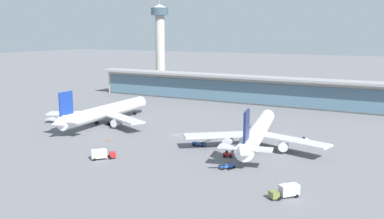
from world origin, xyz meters
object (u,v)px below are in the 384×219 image
airliner_centre_stand (257,132)px  safety_cone_alpha (108,139)px  service_truck_by_tail_red (102,154)px  safety_cone_charlie (106,141)px  airliner_left_stand (104,112)px  service_truck_on_taxiway_red (228,154)px  service_truck_under_wing_white (304,140)px  safety_cone_delta (84,135)px  safety_cone_bravo (46,130)px  service_truck_at_far_stand_blue (200,144)px  control_tower (160,38)px  service_truck_mid_apron_blue (227,166)px  service_truck_near_nose_olive (286,191)px

airliner_centre_stand → safety_cone_alpha: size_ratio=89.78×
service_truck_by_tail_red → safety_cone_charlie: size_ratio=9.83×
airliner_left_stand → service_truck_on_taxiway_red: (64.64, -19.35, -4.42)m
service_truck_under_wing_white → safety_cone_delta: 81.37m
airliner_left_stand → airliner_centre_stand: (69.10, -4.50, 0.00)m
service_truck_on_taxiway_red → safety_cone_bravo: size_ratio=4.58×
airliner_left_stand → service_truck_on_taxiway_red: airliner_left_stand is taller
service_truck_at_far_stand_blue → service_truck_under_wing_white: bearing=34.6°
airliner_centre_stand → service_truck_under_wing_white: airliner_centre_stand is taller
service_truck_by_tail_red → service_truck_on_taxiway_red: (33.42, 20.12, -0.82)m
airliner_left_stand → service_truck_by_tail_red: bearing=-51.7°
airliner_left_stand → service_truck_by_tail_red: size_ratio=9.17×
control_tower → safety_cone_delta: (48.93, -132.95, -33.78)m
airliner_centre_stand → service_truck_at_far_stand_blue: bearing=-158.3°
service_truck_by_tail_red → service_truck_at_far_stand_blue: size_ratio=1.01×
service_truck_mid_apron_blue → safety_cone_delta: (-63.09, 10.70, -0.49)m
service_truck_by_tail_red → safety_cone_alpha: size_ratio=9.83×
safety_cone_charlie → control_tower: bearing=114.6°
airliner_centre_stand → control_tower: (-112.37, 118.40, 28.80)m
control_tower → safety_cone_charlie: (62.27, -136.21, -33.78)m
service_truck_mid_apron_blue → control_tower: size_ratio=0.10×
airliner_centre_stand → service_truck_under_wing_white: (12.74, 14.04, -4.42)m
service_truck_under_wing_white → service_truck_mid_apron_blue: bearing=-108.4°
service_truck_near_nose_olive → service_truck_on_taxiway_red: service_truck_near_nose_olive is taller
service_truck_under_wing_white → safety_cone_delta: (-76.18, -28.59, -0.56)m
service_truck_mid_apron_blue → control_tower: 185.18m
service_truck_mid_apron_blue → service_truck_by_tail_red: service_truck_by_tail_red is taller
service_truck_near_nose_olive → service_truck_under_wing_white: bearing=98.4°
airliner_centre_stand → service_truck_near_nose_olive: size_ratio=9.03×
control_tower → safety_cone_alpha: 151.61m
airliner_centre_stand → service_truck_mid_apron_blue: 25.65m
airliner_centre_stand → safety_cone_bravo: size_ratio=89.78×
service_truck_mid_apron_blue → safety_cone_bravo: service_truck_mid_apron_blue is taller
service_truck_near_nose_olive → control_tower: 207.99m
service_truck_by_tail_red → service_truck_near_nose_olive: bearing=-3.3°
service_truck_near_nose_olive → service_truck_mid_apron_blue: bearing=147.8°
service_truck_on_taxiway_red → safety_cone_alpha: (-46.25, -1.07, -0.56)m
airliner_left_stand → service_truck_mid_apron_blue: (68.75, -29.75, -4.49)m
airliner_centre_stand → service_truck_on_taxiway_red: 16.13m
service_truck_mid_apron_blue → safety_cone_delta: service_truck_mid_apron_blue is taller
control_tower → service_truck_on_taxiway_red: bearing=-51.0°
safety_cone_delta → safety_cone_alpha: bearing=-6.2°
safety_cone_alpha → airliner_centre_stand: bearing=17.4°
airliner_centre_stand → control_tower: size_ratio=1.01×
service_truck_on_taxiway_red → safety_cone_bravo: 77.44m
service_truck_on_taxiway_red → safety_cone_alpha: service_truck_on_taxiway_red is taller
service_truck_by_tail_red → service_truck_mid_apron_blue: bearing=14.5°
airliner_left_stand → airliner_centre_stand: 69.25m
service_truck_mid_apron_blue → airliner_centre_stand: bearing=89.2°
airliner_centre_stand → safety_cone_bravo: (-81.89, -16.17, -4.98)m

